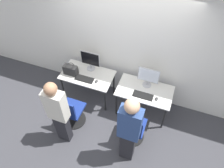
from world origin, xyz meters
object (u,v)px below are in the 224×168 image
office_chair_right (133,129)px  person_right (129,130)px  keyboard_left (84,79)px  mouse_right (157,99)px  monitor_left (90,60)px  office_chair_left (71,113)px  monitor_right (148,77)px  handbag (71,70)px  keyboard_right (143,95)px  mouse_left (96,81)px  person_left (58,112)px

office_chair_right → person_right: (0.01, -0.37, 0.60)m
keyboard_left → mouse_right: 1.55m
monitor_left → office_chair_left: 1.17m
monitor_right → handbag: bearing=-171.0°
office_chair_right → handbag: 1.79m
office_chair_left → person_right: size_ratio=0.51×
office_chair_right → keyboard_right: bearing=89.1°
keyboard_left → office_chair_left: 0.75m
office_chair_right → keyboard_left: bearing=154.7°
monitor_right → keyboard_right: bearing=-90.0°
office_chair_left → mouse_right: 1.74m
keyboard_right → keyboard_left: bearing=180.0°
keyboard_left → office_chair_left: bearing=-91.8°
office_chair_right → office_chair_left: bearing=-177.2°
office_chair_left → keyboard_right: 1.50m
office_chair_right → mouse_right: bearing=65.2°
office_chair_left → monitor_right: monitor_right is taller
monitor_right → handbag: (-1.61, -0.26, -0.13)m
monitor_left → monitor_right: same height
mouse_left → office_chair_right: (1.00, -0.62, -0.36)m
person_right → office_chair_right: bearing=91.1°
person_left → office_chair_right: bearing=18.6°
monitor_left → person_right: person_right is taller
mouse_right → handbag: size_ratio=0.30×
office_chair_left → person_right: bearing=-13.2°
keyboard_right → monitor_right: bearing=90.0°
monitor_right → keyboard_right: (0.00, -0.31, -0.24)m
person_right → office_chair_left: bearing=166.8°
office_chair_right → handbag: bearing=158.0°
monitor_left → person_right: size_ratio=0.26×
keyboard_left → keyboard_right: 1.28m
keyboard_left → person_left: bearing=-90.5°
keyboard_left → person_right: person_right is taller
monitor_left → mouse_right: monitor_left is taller
office_chair_left → office_chair_right: size_ratio=1.00×
office_chair_left → person_right: 1.46m
person_right → mouse_left: bearing=135.7°
keyboard_left → handbag: bearing=171.4°
monitor_left → person_left: (-0.01, -1.37, -0.05)m
office_chair_left → office_chair_right: same height
office_chair_left → handbag: (-0.32, 0.71, 0.46)m
monitor_left → mouse_right: size_ratio=5.03×
handbag → mouse_left: bearing=-3.1°
office_chair_left → person_right: (1.30, -0.30, 0.60)m
keyboard_left → monitor_right: size_ratio=0.89×
person_left → monitor_right: person_left is taller
handbag → monitor_right: bearing=9.0°
keyboard_right → mouse_right: size_ratio=4.46×
office_chair_left → monitor_right: size_ratio=1.97×
keyboard_left → person_right: bearing=-37.1°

